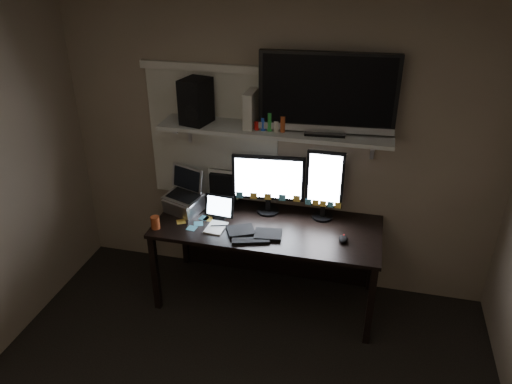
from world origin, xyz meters
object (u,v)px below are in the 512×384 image
(tv, at_px, (328,94))
(tablet, at_px, (220,207))
(keyboard, at_px, (254,233))
(game_console, at_px, (251,109))
(cup, at_px, (155,222))
(laptop, at_px, (183,193))
(desk, at_px, (270,236))
(monitor_portrait, at_px, (325,185))
(speaker, at_px, (196,101))
(mouse, at_px, (343,239))
(monitor_landscape, at_px, (268,184))

(tv, bearing_deg, tablet, -171.80)
(keyboard, distance_m, tv, 1.19)
(game_console, bearing_deg, cup, -144.81)
(keyboard, bearing_deg, laptop, 145.00)
(cup, bearing_deg, desk, 23.66)
(monitor_portrait, bearing_deg, cup, -158.67)
(cup, xyz_separation_m, game_console, (0.67, 0.46, 0.84))
(laptop, bearing_deg, monitor_portrait, 28.05)
(cup, bearing_deg, monitor_portrait, 20.60)
(keyboard, relative_size, game_console, 1.58)
(cup, relative_size, speaker, 0.29)
(monitor_portrait, distance_m, laptop, 1.16)
(mouse, relative_size, speaker, 0.30)
(laptop, bearing_deg, game_console, 35.53)
(cup, height_order, game_console, game_console)
(desk, relative_size, speaker, 5.15)
(cup, bearing_deg, mouse, 6.34)
(tablet, bearing_deg, speaker, 147.40)
(tablet, distance_m, speaker, 0.86)
(monitor_portrait, xyz_separation_m, cup, (-1.26, -0.48, -0.25))
(desk, bearing_deg, monitor_portrait, 13.90)
(laptop, bearing_deg, tablet, 12.62)
(keyboard, height_order, speaker, speaker)
(desk, xyz_separation_m, tablet, (-0.40, -0.11, 0.28))
(tablet, bearing_deg, cup, -144.32)
(cup, distance_m, game_console, 1.16)
(keyboard, distance_m, laptop, 0.71)
(monitor_landscape, bearing_deg, monitor_portrait, -4.66)
(monitor_portrait, bearing_deg, desk, -165.37)
(monitor_landscape, xyz_separation_m, cup, (-0.81, -0.47, -0.21))
(monitor_landscape, height_order, keyboard, monitor_landscape)
(laptop, height_order, game_console, game_console)
(monitor_portrait, distance_m, tv, 0.75)
(desk, xyz_separation_m, tv, (0.39, 0.07, 1.23))
(cup, height_order, speaker, speaker)
(mouse, bearing_deg, tv, 128.21)
(mouse, bearing_deg, game_console, 159.54)
(desk, bearing_deg, laptop, -174.93)
(mouse, relative_size, tv, 0.11)
(desk, relative_size, tablet, 7.37)
(desk, height_order, monitor_landscape, monitor_landscape)
(mouse, relative_size, cup, 1.02)
(tv, bearing_deg, laptop, -177.43)
(tablet, xyz_separation_m, cup, (-0.45, -0.27, -0.06))
(monitor_portrait, xyz_separation_m, tablet, (-0.81, -0.21, -0.19))
(monitor_landscape, relative_size, tv, 0.59)
(tv, bearing_deg, desk, -174.26)
(mouse, distance_m, laptop, 1.36)
(speaker, bearing_deg, mouse, 0.41)
(mouse, bearing_deg, monitor_portrait, 122.37)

